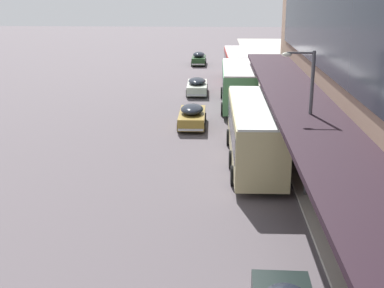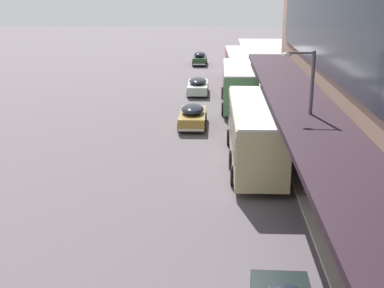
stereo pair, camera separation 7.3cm
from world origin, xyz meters
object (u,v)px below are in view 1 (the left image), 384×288
(transit_bus_kerbside_front, at_px, (238,65))
(sedan_lead_near, at_px, (197,86))
(sedan_lead_mid, at_px, (199,58))
(street_lamp, at_px, (306,113))
(transit_bus_kerbside_far, at_px, (238,84))
(sedan_second_near, at_px, (192,116))
(transit_bus_kerbside_rear, at_px, (254,130))

(transit_bus_kerbside_front, bearing_deg, sedan_lead_near, -122.50)
(transit_bus_kerbside_front, distance_m, sedan_lead_mid, 13.06)
(sedan_lead_mid, bearing_deg, street_lamp, -81.81)
(transit_bus_kerbside_far, bearing_deg, sedan_lead_mid, 99.47)
(transit_bus_kerbside_front, bearing_deg, sedan_second_near, -102.25)
(transit_bus_kerbside_rear, height_order, sedan_lead_near, transit_bus_kerbside_rear)
(sedan_lead_mid, bearing_deg, transit_bus_kerbside_far, -80.53)
(transit_bus_kerbside_front, height_order, street_lamp, street_lamp)
(sedan_second_near, distance_m, sedan_lead_near, 11.74)
(transit_bus_kerbside_rear, relative_size, sedan_lead_mid, 2.40)
(sedan_second_near, xyz_separation_m, sedan_lead_near, (-0.05, 11.74, -0.04))
(transit_bus_kerbside_far, distance_m, sedan_lead_mid, 24.03)
(sedan_lead_mid, bearing_deg, transit_bus_kerbside_rear, -83.64)
(transit_bus_kerbside_far, xyz_separation_m, sedan_lead_mid, (-3.95, 23.67, -1.11))
(transit_bus_kerbside_front, relative_size, transit_bus_kerbside_far, 1.03)
(sedan_second_near, height_order, sedan_lead_mid, sedan_lead_mid)
(sedan_lead_near, bearing_deg, transit_bus_kerbside_rear, -79.01)
(transit_bus_kerbside_rear, bearing_deg, transit_bus_kerbside_front, 89.78)
(transit_bus_kerbside_rear, xyz_separation_m, street_lamp, (1.94, -4.82, 2.12))
(transit_bus_kerbside_front, distance_m, sedan_second_near, 18.38)
(transit_bus_kerbside_far, xyz_separation_m, sedan_lead_near, (-3.53, 5.21, -1.16))
(sedan_lead_mid, xyz_separation_m, street_lamp, (6.20, -43.09, 3.28))
(transit_bus_kerbside_front, distance_m, street_lamp, 30.96)
(transit_bus_kerbside_far, height_order, sedan_lead_near, transit_bus_kerbside_far)
(sedan_lead_mid, height_order, street_lamp, street_lamp)
(transit_bus_kerbside_rear, xyz_separation_m, sedan_lead_near, (-3.85, 19.81, -1.21))
(transit_bus_kerbside_front, xyz_separation_m, transit_bus_kerbside_rear, (-0.10, -26.01, 0.12))
(transit_bus_kerbside_front, distance_m, sedan_lead_near, 7.43)
(transit_bus_kerbside_rear, bearing_deg, street_lamp, -68.09)
(sedan_lead_near, relative_size, street_lamp, 0.75)
(sedan_lead_mid, distance_m, street_lamp, 43.65)
(transit_bus_kerbside_far, bearing_deg, sedan_second_near, -118.07)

